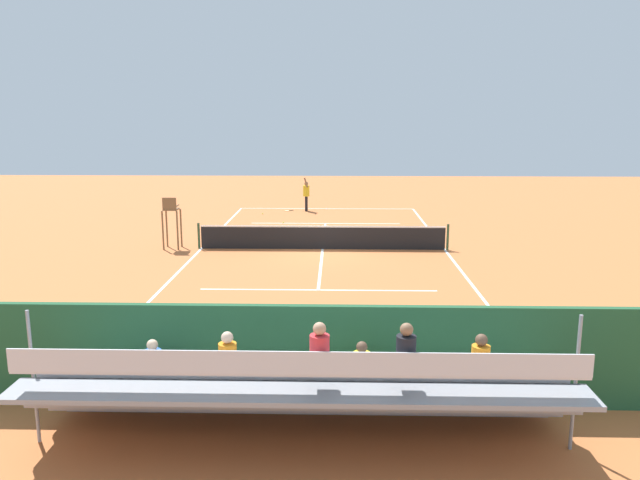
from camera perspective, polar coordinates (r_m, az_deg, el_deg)
ground_plane at (r=25.84m, az=0.24°, el=-0.83°), size 60.00×60.00×0.00m
court_line_markings at (r=25.87m, az=0.24°, el=-0.81°), size 10.10×22.20×0.01m
tennis_net at (r=25.73m, az=0.24°, el=0.26°), size 10.30×0.10×1.07m
backdrop_wall at (r=12.13m, az=-1.29°, el=-10.45°), size 18.00×0.16×2.00m
bleacher_stand at (r=10.91m, az=-1.46°, el=-13.45°), size 9.06×2.40×2.48m
umpire_chair at (r=26.43m, az=-13.34°, el=2.04°), size 0.67×0.67×2.14m
courtside_bench at (r=13.24m, az=13.62°, el=-10.90°), size 1.80×0.40×0.93m
equipment_bag at (r=13.02m, az=5.55°, el=-12.83°), size 0.90×0.36×0.36m
tennis_player at (r=35.65m, az=-1.25°, el=4.26°), size 0.37×0.54×1.93m
tennis_racket at (r=35.86m, az=-2.98°, el=2.67°), size 0.58×0.41×0.03m
tennis_ball_near at (r=31.94m, az=-3.34°, el=1.61°), size 0.07×0.07×0.07m
tennis_ball_far at (r=34.79m, az=-5.23°, el=2.40°), size 0.07×0.07×0.07m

